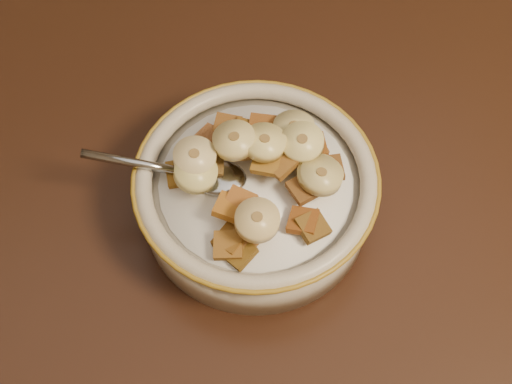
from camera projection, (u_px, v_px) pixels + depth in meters
name	position (u px, v px, depth m)	size (l,w,h in m)	color
floor	(254.00, 356.00, 1.32)	(4.00, 4.50, 0.10)	#422816
table	(253.00, 89.00, 0.65)	(1.40, 0.90, 0.04)	black
cereal_bowl	(256.00, 198.00, 0.54)	(0.17, 0.17, 0.04)	beige
milk	(256.00, 184.00, 0.53)	(0.14, 0.14, 0.00)	white
spoon	(218.00, 178.00, 0.52)	(0.03, 0.04, 0.01)	gray
cereal_square_0	(317.00, 168.00, 0.53)	(0.02, 0.02, 0.01)	brown
cereal_square_1	(262.00, 127.00, 0.54)	(0.02, 0.02, 0.01)	brown
cereal_square_2	(313.00, 147.00, 0.53)	(0.02, 0.02, 0.01)	brown
cereal_square_3	(227.00, 127.00, 0.54)	(0.02, 0.02, 0.01)	brown
cereal_square_4	(280.00, 163.00, 0.51)	(0.02, 0.02, 0.01)	brown
cereal_square_5	(210.00, 163.00, 0.52)	(0.02, 0.02, 0.01)	brown
cereal_square_6	(313.00, 227.00, 0.50)	(0.02, 0.02, 0.01)	brown
cereal_square_7	(304.00, 188.00, 0.51)	(0.02, 0.02, 0.01)	brown
cereal_square_8	(230.00, 207.00, 0.50)	(0.02, 0.02, 0.01)	#9B6319
cereal_square_9	(240.00, 203.00, 0.50)	(0.02, 0.02, 0.01)	#995820
cereal_square_10	(303.00, 221.00, 0.50)	(0.02, 0.02, 0.01)	brown
cereal_square_11	(323.00, 171.00, 0.52)	(0.02, 0.02, 0.01)	brown
cereal_square_12	(247.00, 132.00, 0.54)	(0.02, 0.02, 0.01)	brown
cereal_square_13	(231.00, 239.00, 0.49)	(0.02, 0.02, 0.01)	brown
cereal_square_14	(180.00, 173.00, 0.52)	(0.02, 0.02, 0.01)	brown
cereal_square_15	(228.00, 245.00, 0.49)	(0.02, 0.02, 0.01)	brown
cereal_square_16	(312.00, 146.00, 0.54)	(0.02, 0.02, 0.01)	brown
cereal_square_17	(239.00, 252.00, 0.49)	(0.02, 0.02, 0.01)	brown
cereal_square_18	(210.00, 138.00, 0.54)	(0.02, 0.02, 0.01)	brown
cereal_square_19	(250.00, 147.00, 0.52)	(0.02, 0.02, 0.01)	brown
cereal_square_20	(241.00, 243.00, 0.49)	(0.02, 0.02, 0.01)	brown
cereal_square_21	(267.00, 162.00, 0.51)	(0.02, 0.02, 0.01)	#915F1F
cereal_square_22	(329.00, 169.00, 0.53)	(0.02, 0.02, 0.01)	brown
banana_slice_0	(294.00, 129.00, 0.53)	(0.03, 0.03, 0.01)	#FDF296
banana_slice_1	(321.00, 176.00, 0.50)	(0.03, 0.03, 0.01)	tan
banana_slice_2	(195.00, 157.00, 0.51)	(0.03, 0.03, 0.01)	beige
banana_slice_3	(265.00, 142.00, 0.51)	(0.03, 0.03, 0.01)	#E3D07F
banana_slice_4	(196.00, 173.00, 0.50)	(0.03, 0.03, 0.01)	#C8BB84
banana_slice_5	(257.00, 220.00, 0.48)	(0.03, 0.03, 0.01)	tan
banana_slice_6	(303.00, 142.00, 0.52)	(0.03, 0.03, 0.01)	#C8C07F
banana_slice_7	(234.00, 140.00, 0.51)	(0.03, 0.03, 0.01)	tan
banana_slice_8	(302.00, 143.00, 0.51)	(0.03, 0.03, 0.01)	#FFF183
banana_slice_9	(319.00, 174.00, 0.51)	(0.03, 0.03, 0.01)	#DCC97A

